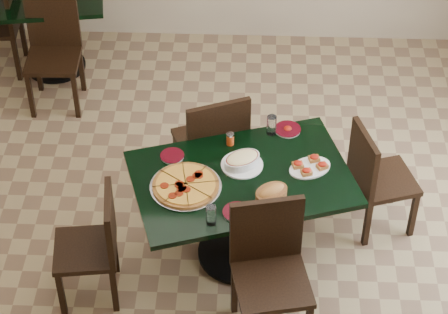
{
  "coord_description": "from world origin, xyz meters",
  "views": [
    {
      "loc": [
        0.2,
        -4.33,
        4.68
      ],
      "look_at": [
        0.03,
        0.0,
        0.86
      ],
      "focal_mm": 70.0,
      "sensor_mm": 36.0,
      "label": 1
    }
  ],
  "objects_px": {
    "main_table": "(241,197)",
    "lasagna_casserole": "(242,160)",
    "back_table": "(49,18)",
    "chair_far": "(214,142)",
    "chair_near": "(269,263)",
    "chair_right": "(375,175)",
    "back_chair_near": "(53,46)",
    "chair_left": "(96,242)",
    "bread_basket": "(271,193)",
    "back_chair_left": "(3,17)",
    "pepperoni_pizza": "(186,185)",
    "bruschetta_platter": "(310,166)"
  },
  "relations": [
    {
      "from": "chair_right",
      "to": "lasagna_casserole",
      "type": "distance_m",
      "value": 1.01
    },
    {
      "from": "main_table",
      "to": "back_table",
      "type": "height_order",
      "value": "same"
    },
    {
      "from": "chair_right",
      "to": "lasagna_casserole",
      "type": "relative_size",
      "value": 2.92
    },
    {
      "from": "back_chair_left",
      "to": "bruschetta_platter",
      "type": "height_order",
      "value": "back_chair_left"
    },
    {
      "from": "main_table",
      "to": "chair_far",
      "type": "distance_m",
      "value": 0.61
    },
    {
      "from": "back_chair_left",
      "to": "pepperoni_pizza",
      "type": "bearing_deg",
      "value": 33.62
    },
    {
      "from": "chair_far",
      "to": "bruschetta_platter",
      "type": "relative_size",
      "value": 2.77
    },
    {
      "from": "chair_right",
      "to": "chair_near",
      "type": "bearing_deg",
      "value": 123.2
    },
    {
      "from": "pepperoni_pizza",
      "to": "chair_far",
      "type": "bearing_deg",
      "value": 77.83
    },
    {
      "from": "main_table",
      "to": "lasagna_casserole",
      "type": "xyz_separation_m",
      "value": [
        -0.0,
        0.11,
        0.23
      ]
    },
    {
      "from": "chair_far",
      "to": "lasagna_casserole",
      "type": "relative_size",
      "value": 3.25
    },
    {
      "from": "back_chair_near",
      "to": "back_table",
      "type": "bearing_deg",
      "value": 103.48
    },
    {
      "from": "back_table",
      "to": "bread_basket",
      "type": "xyz_separation_m",
      "value": [
        1.94,
        -2.42,
        0.27
      ]
    },
    {
      "from": "back_chair_left",
      "to": "chair_near",
      "type": "bearing_deg",
      "value": 36.04
    },
    {
      "from": "chair_near",
      "to": "lasagna_casserole",
      "type": "xyz_separation_m",
      "value": [
        -0.19,
        0.7,
        0.24
      ]
    },
    {
      "from": "chair_left",
      "to": "bread_basket",
      "type": "distance_m",
      "value": 1.19
    },
    {
      "from": "chair_right",
      "to": "back_chair_left",
      "type": "xyz_separation_m",
      "value": [
        -3.09,
        1.88,
        0.04
      ]
    },
    {
      "from": "chair_far",
      "to": "chair_right",
      "type": "height_order",
      "value": "chair_far"
    },
    {
      "from": "chair_far",
      "to": "back_chair_left",
      "type": "distance_m",
      "value": 2.54
    },
    {
      "from": "chair_right",
      "to": "bruschetta_platter",
      "type": "relative_size",
      "value": 2.48
    },
    {
      "from": "chair_left",
      "to": "lasagna_casserole",
      "type": "distance_m",
      "value": 1.1
    },
    {
      "from": "chair_right",
      "to": "back_table",
      "type": "bearing_deg",
      "value": 37.2
    },
    {
      "from": "back_chair_near",
      "to": "back_chair_left",
      "type": "bearing_deg",
      "value": 139.35
    },
    {
      "from": "back_chair_near",
      "to": "main_table",
      "type": "bearing_deg",
      "value": -49.73
    },
    {
      "from": "chair_left",
      "to": "bruschetta_platter",
      "type": "distance_m",
      "value": 1.5
    },
    {
      "from": "main_table",
      "to": "back_chair_left",
      "type": "relative_size",
      "value": 1.73
    },
    {
      "from": "chair_near",
      "to": "back_chair_near",
      "type": "height_order",
      "value": "chair_near"
    },
    {
      "from": "main_table",
      "to": "chair_far",
      "type": "height_order",
      "value": "chair_far"
    },
    {
      "from": "chair_near",
      "to": "back_chair_left",
      "type": "distance_m",
      "value": 3.65
    },
    {
      "from": "chair_near",
      "to": "back_chair_left",
      "type": "bearing_deg",
      "value": 118.04
    },
    {
      "from": "chair_right",
      "to": "back_chair_left",
      "type": "distance_m",
      "value": 3.62
    },
    {
      "from": "back_table",
      "to": "bruschetta_platter",
      "type": "distance_m",
      "value": 3.07
    },
    {
      "from": "chair_far",
      "to": "lasagna_casserole",
      "type": "xyz_separation_m",
      "value": [
        0.22,
        -0.46,
        0.23
      ]
    },
    {
      "from": "chair_near",
      "to": "bruschetta_platter",
      "type": "height_order",
      "value": "chair_near"
    },
    {
      "from": "main_table",
      "to": "bread_basket",
      "type": "distance_m",
      "value": 0.35
    },
    {
      "from": "chair_right",
      "to": "bread_basket",
      "type": "distance_m",
      "value": 0.95
    },
    {
      "from": "back_table",
      "to": "back_chair_left",
      "type": "bearing_deg",
      "value": 173.67
    },
    {
      "from": "back_table",
      "to": "chair_far",
      "type": "height_order",
      "value": "chair_far"
    },
    {
      "from": "chair_right",
      "to": "chair_far",
      "type": "bearing_deg",
      "value": 60.79
    },
    {
      "from": "chair_far",
      "to": "back_chair_near",
      "type": "relative_size",
      "value": 1.05
    },
    {
      "from": "bruschetta_platter",
      "to": "lasagna_casserole",
      "type": "bearing_deg",
      "value": 149.22
    },
    {
      "from": "main_table",
      "to": "bruschetta_platter",
      "type": "xyz_separation_m",
      "value": [
        0.45,
        0.1,
        0.21
      ]
    },
    {
      "from": "back_chair_near",
      "to": "lasagna_casserole",
      "type": "bearing_deg",
      "value": -47.92
    },
    {
      "from": "pepperoni_pizza",
      "to": "lasagna_casserole",
      "type": "bearing_deg",
      "value": 32.09
    },
    {
      "from": "back_chair_left",
      "to": "chair_right",
      "type": "bearing_deg",
      "value": 54.73
    },
    {
      "from": "chair_far",
      "to": "pepperoni_pizza",
      "type": "bearing_deg",
      "value": 56.11
    },
    {
      "from": "back_chair_near",
      "to": "pepperoni_pizza",
      "type": "bearing_deg",
      "value": -58.5
    },
    {
      "from": "chair_far",
      "to": "bread_basket",
      "type": "bearing_deg",
      "value": 96.78
    },
    {
      "from": "bread_basket",
      "to": "bruschetta_platter",
      "type": "xyz_separation_m",
      "value": [
        0.26,
        0.29,
        -0.02
      ]
    },
    {
      "from": "chair_left",
      "to": "lasagna_casserole",
      "type": "xyz_separation_m",
      "value": [
        0.94,
        0.49,
        0.31
      ]
    }
  ]
}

